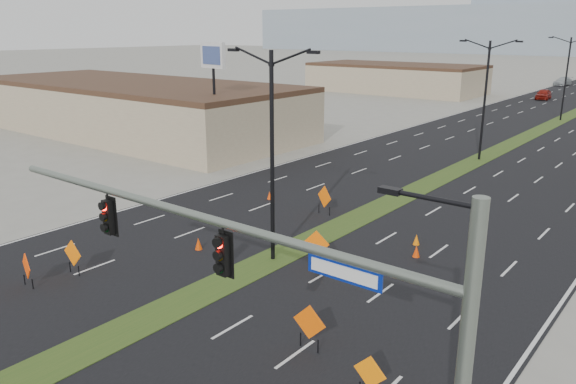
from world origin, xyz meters
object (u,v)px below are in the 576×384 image
Objects in this scene: construction_sign_5 at (309,324)px; streetlight_1 at (485,97)px; construction_sign_2 at (324,198)px; pole_sign_west at (213,64)px; cone_2 at (416,240)px; car_far at (563,81)px; construction_sign_3 at (316,245)px; streetlight_2 at (566,76)px; signal_mast at (279,290)px; cone_3 at (270,195)px; car_left at (543,94)px; construction_sign_1 at (73,254)px; streetlight_0 at (272,151)px; cone_1 at (416,251)px; cone_0 at (198,244)px; construction_sign_0 at (27,267)px; construction_sign_4 at (370,374)px.

streetlight_1 is at bearing 95.80° from construction_sign_5.
construction_sign_2 is 0.18× the size of pole_sign_west.
pole_sign_west is (-23.44, 8.59, 7.76)m from cone_2.
car_far is 105.16m from construction_sign_3.
streetlight_2 is 5.78× the size of construction_sign_5.
streetlight_1 reaches higher than signal_mast.
car_left is at bearing 90.88° from cone_3.
construction_sign_1 is 11.25m from construction_sign_3.
streetlight_0 reaches higher than car_far.
construction_sign_1 is 16.34m from cone_1.
streetlight_1 is at bearing 105.31° from construction_sign_2.
car_left is at bearing 115.48° from construction_sign_2.
cone_1 is 1.69m from cone_2.
construction_sign_1 is at bearing -94.23° from car_left.
cone_0 is (-3.81, -57.38, -5.10)m from streetlight_2.
cone_1 reaches higher than cone_2.
construction_sign_0 is (1.31, -86.73, 0.11)m from car_left.
car_far is at bearing 94.25° from construction_sign_5.
cone_2 is (10.73, 13.14, -0.69)m from construction_sign_1.
construction_sign_0 is at bearing -126.24° from cone_2.
construction_sign_1 is 16.98m from cone_2.
signal_mast is 15.50m from construction_sign_0.
pole_sign_west is at bearing 141.84° from construction_sign_4.
construction_sign_5 reaches higher than car_far.
cone_0 is (-13.03, 5.12, -0.54)m from construction_sign_4.
construction_sign_1 is at bearing 94.28° from construction_sign_0.
pole_sign_west is at bearing 126.00° from construction_sign_3.
construction_sign_4 reaches higher than cone_2.
construction_sign_4 is at bearing -83.98° from car_left.
pole_sign_west is at bearing 136.40° from construction_sign_5.
signal_mast reaches higher than construction_sign_4.
streetlight_2 reaches higher than construction_sign_4.
signal_mast is 37.00m from pole_sign_west.
construction_sign_0 is 0.88× the size of construction_sign_2.
cone_1 is (11.47, 11.62, -0.68)m from construction_sign_1.
streetlight_2 is at bearing 82.76° from construction_sign_1.
streetlight_0 is at bearing -127.25° from cone_2.
signal_mast is 26.78× the size of cone_1.
construction_sign_4 is at bearing -21.47° from cone_0.
streetlight_2 is 15.72× the size of cone_0.
construction_sign_4 is 2.31× the size of cone_0.
construction_sign_0 is at bearing 176.17° from signal_mast.
car_far is 3.21× the size of construction_sign_3.
cone_0 is (-1.81, -8.68, -0.75)m from construction_sign_2.
car_left is at bearing 105.35° from construction_sign_0.
construction_sign_3 is (2.00, 0.84, -4.41)m from streetlight_0.
streetlight_2 is (0.00, 56.00, 0.00)m from streetlight_0.
construction_sign_3 is (-6.56, 10.84, -3.78)m from signal_mast.
construction_sign_5 reaches higher than cone_3.
cone_1 is (-3.16, 14.62, -4.49)m from signal_mast.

